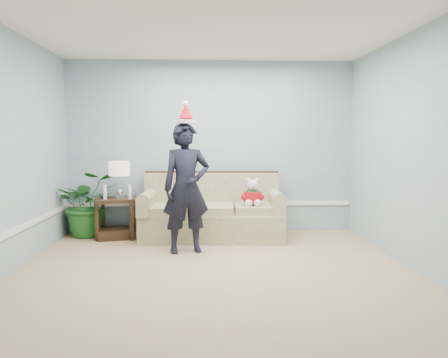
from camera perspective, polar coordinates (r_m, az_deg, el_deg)
room_shell at (r=4.41m, az=-1.20°, el=3.58°), size 4.54×5.04×2.74m
wainscot_trim at (r=5.78m, az=-13.28°, el=-5.15°), size 4.49×4.99×0.06m
sofa at (r=6.57m, az=-1.55°, el=-4.69°), size 2.12×0.99×0.98m
side_table at (r=6.77m, az=-13.78°, el=-5.51°), size 0.73×0.66×0.60m
table_lamp at (r=6.61m, az=-13.52°, el=1.15°), size 0.31×0.31×0.55m
candle_pair at (r=6.55m, az=-13.76°, el=-1.73°), size 0.41×0.05×0.21m
houseplant at (r=6.97m, az=-17.30°, el=-3.08°), size 1.12×1.06×1.00m
man at (r=5.69m, az=-4.94°, el=-1.20°), size 0.69×0.54×1.69m
santa_hat at (r=5.67m, az=-5.01°, el=8.48°), size 0.27×0.30×0.29m
teddy_bear at (r=6.37m, az=3.75°, el=-2.16°), size 0.26×0.29×0.41m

